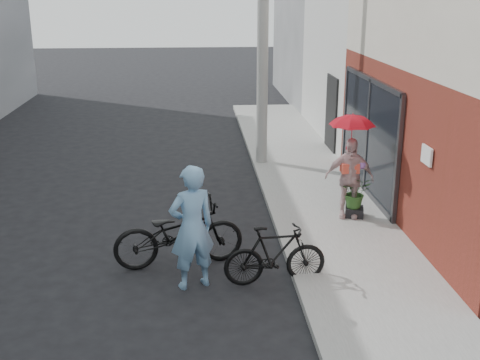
{
  "coord_description": "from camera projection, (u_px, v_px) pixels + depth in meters",
  "views": [
    {
      "loc": [
        -0.6,
        -9.0,
        4.4
      ],
      "look_at": [
        0.19,
        1.36,
        1.1
      ],
      "focal_mm": 45.0,
      "sensor_mm": 36.0,
      "label": 1
    }
  ],
  "objects": [
    {
      "name": "sidewalk",
      "position": [
        333.0,
        218.0,
        11.97
      ],
      "size": [
        2.2,
        24.0,
        0.12
      ],
      "primitive_type": "cube",
      "color": "gray",
      "rests_on": "ground"
    },
    {
      "name": "kimono_woman",
      "position": [
        349.0,
        178.0,
        11.64
      ],
      "size": [
        0.99,
        0.57,
        1.59
      ],
      "primitive_type": "imported",
      "rotation": [
        0.0,
        0.0,
        -0.2
      ],
      "color": "beige",
      "rests_on": "sidewalk"
    },
    {
      "name": "planter",
      "position": [
        354.0,
        212.0,
        11.87
      ],
      "size": [
        0.42,
        0.42,
        0.18
      ],
      "primitive_type": "cube",
      "rotation": [
        0.0,
        0.0,
        -0.24
      ],
      "color": "black",
      "rests_on": "sidewalk"
    },
    {
      "name": "bike_right",
      "position": [
        275.0,
        255.0,
        9.3
      ],
      "size": [
        1.64,
        0.59,
        0.97
      ],
      "primitive_type": "imported",
      "rotation": [
        0.0,
        0.0,
        1.66
      ],
      "color": "black",
      "rests_on": "ground"
    },
    {
      "name": "east_building_far",
      "position": [
        384.0,
        12.0,
        24.6
      ],
      "size": [
        8.0,
        8.0,
        7.0
      ],
      "primitive_type": "cube",
      "color": "slate",
      "rests_on": "ground"
    },
    {
      "name": "officer",
      "position": [
        192.0,
        228.0,
        9.05
      ],
      "size": [
        0.84,
        0.7,
        1.96
      ],
      "primitive_type": "imported",
      "rotation": [
        0.0,
        0.0,
        3.52
      ],
      "color": "#71A1CA",
      "rests_on": "ground"
    },
    {
      "name": "bike_left",
      "position": [
        179.0,
        233.0,
        9.9
      ],
      "size": [
        2.25,
        1.13,
        1.13
      ],
      "primitive_type": "imported",
      "rotation": [
        0.0,
        0.0,
        1.75
      ],
      "color": "black",
      "rests_on": "ground"
    },
    {
      "name": "potted_plant",
      "position": [
        355.0,
        192.0,
        11.75
      ],
      "size": [
        0.57,
        0.49,
        0.63
      ],
      "primitive_type": "imported",
      "color": "#2E5823",
      "rests_on": "planter"
    },
    {
      "name": "utility_pole",
      "position": [
        263.0,
        28.0,
        14.65
      ],
      "size": [
        0.28,
        0.28,
        7.0
      ],
      "primitive_type": "cylinder",
      "color": "#9E9E99",
      "rests_on": "ground"
    },
    {
      "name": "parasol",
      "position": [
        353.0,
        119.0,
        11.29
      ],
      "size": [
        0.83,
        0.83,
        0.73
      ],
      "primitive_type": "imported",
      "color": "red",
      "rests_on": "kimono_woman"
    },
    {
      "name": "ground",
      "position": [
        235.0,
        268.0,
        9.93
      ],
      "size": [
        80.0,
        80.0,
        0.0
      ],
      "primitive_type": "plane",
      "color": "black",
      "rests_on": "ground"
    },
    {
      "name": "curb",
      "position": [
        275.0,
        219.0,
        11.88
      ],
      "size": [
        0.12,
        24.0,
        0.12
      ],
      "primitive_type": "cube",
      "color": "#9E9E99",
      "rests_on": "ground"
    },
    {
      "name": "plaster_building",
      "position": [
        454.0,
        21.0,
        17.94
      ],
      "size": [
        8.0,
        6.0,
        7.0
      ],
      "primitive_type": "cube",
      "color": "silver",
      "rests_on": "ground"
    }
  ]
}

